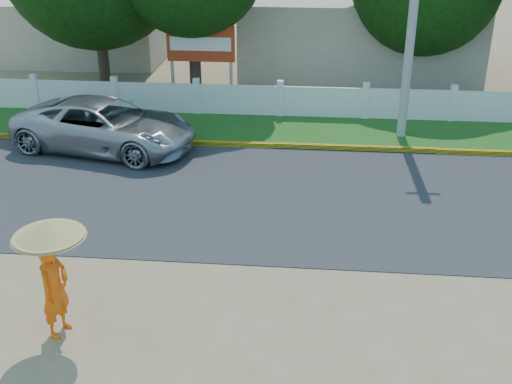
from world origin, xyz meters
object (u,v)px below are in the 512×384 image
billboard (201,48)px  utility_pole (413,13)px  vehicle (105,125)px  monk_with_parasol (52,262)px

billboard → utility_pole: bearing=-21.8°
vehicle → billboard: billboard is taller
vehicle → monk_with_parasol: (1.94, -9.04, 0.72)m
utility_pole → monk_with_parasol: utility_pole is taller
vehicle → monk_with_parasol: 9.27m
monk_with_parasol → billboard: (0.25, 13.89, 0.64)m
vehicle → billboard: size_ratio=1.91×
billboard → vehicle: bearing=-114.3°
vehicle → billboard: 5.50m
utility_pole → monk_with_parasol: (-7.33, -11.07, -2.47)m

